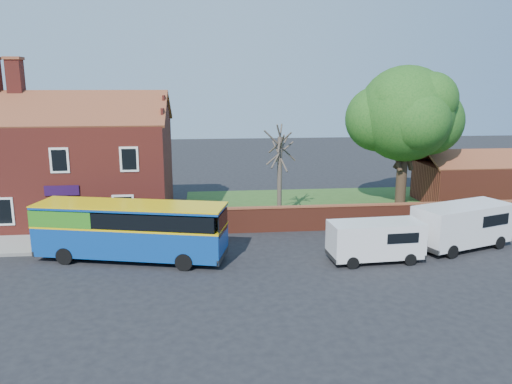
{
  "coord_description": "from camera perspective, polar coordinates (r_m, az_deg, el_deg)",
  "views": [
    {
      "loc": [
        1.39,
        -22.44,
        9.04
      ],
      "look_at": [
        4.31,
        5.0,
        2.98
      ],
      "focal_mm": 35.0,
      "sensor_mm": 36.0,
      "label": 1
    }
  ],
  "objects": [
    {
      "name": "van_far",
      "position": [
        29.97,
        22.54,
        -3.4
      ],
      "size": [
        6.03,
        3.98,
        2.46
      ],
      "rotation": [
        0.0,
        0.0,
        0.34
      ],
      "color": "silver",
      "rests_on": "ground"
    },
    {
      "name": "grass_strip",
      "position": [
        38.36,
        11.72,
        -1.48
      ],
      "size": [
        26.0,
        12.0,
        0.04
      ],
      "primitive_type": "cube",
      "color": "#426B28",
      "rests_on": "ground"
    },
    {
      "name": "bus",
      "position": [
        26.69,
        -14.75,
        -4.0
      ],
      "size": [
        10.09,
        4.78,
        2.98
      ],
      "rotation": [
        0.0,
        0.0,
        -0.25
      ],
      "color": "navy",
      "rests_on": "ground"
    },
    {
      "name": "ground",
      "position": [
        24.23,
        -9.06,
        -9.68
      ],
      "size": [
        120.0,
        120.0,
        0.0
      ],
      "primitive_type": "plane",
      "color": "black",
      "rests_on": "ground"
    },
    {
      "name": "shop_building",
      "position": [
        35.41,
        -19.76,
        2.51
      ],
      "size": [
        12.3,
        8.13,
        10.5
      ],
      "color": "maroon",
      "rests_on": "ground"
    },
    {
      "name": "bare_tree",
      "position": [
        33.45,
        2.72,
        2.16
      ],
      "size": [
        2.27,
        2.71,
        6.06
      ],
      "color": "#4C4238",
      "rests_on": "ground"
    },
    {
      "name": "outbuilding",
      "position": [
        41.66,
        23.7,
        1.06
      ],
      "size": [
        8.2,
        5.06,
        4.17
      ],
      "color": "maroon",
      "rests_on": "ground"
    },
    {
      "name": "pavement",
      "position": [
        30.75,
        -21.72,
        -5.5
      ],
      "size": [
        18.0,
        3.5,
        0.12
      ],
      "primitive_type": "cube",
      "color": "gray",
      "rests_on": "ground"
    },
    {
      "name": "kerb",
      "position": [
        29.15,
        -22.63,
        -6.52
      ],
      "size": [
        18.0,
        0.15,
        0.14
      ],
      "primitive_type": "cube",
      "color": "slate",
      "rests_on": "ground"
    },
    {
      "name": "boundary_wall",
      "position": [
        32.69,
        14.95,
        -2.62
      ],
      "size": [
        22.0,
        0.38,
        1.6
      ],
      "color": "maroon",
      "rests_on": "ground"
    },
    {
      "name": "van_near",
      "position": [
        26.46,
        13.52,
        -5.28
      ],
      "size": [
        4.86,
        2.2,
        2.09
      ],
      "rotation": [
        0.0,
        0.0,
        0.06
      ],
      "color": "silver",
      "rests_on": "ground"
    },
    {
      "name": "large_tree",
      "position": [
        36.87,
        16.7,
        8.25
      ],
      "size": [
        8.4,
        6.65,
        10.25
      ],
      "color": "black",
      "rests_on": "ground"
    }
  ]
}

